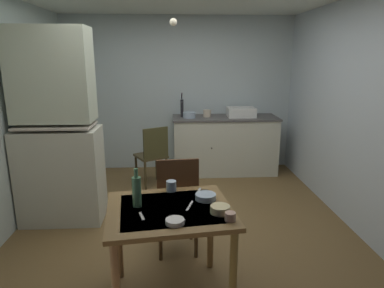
% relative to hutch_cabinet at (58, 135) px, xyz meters
% --- Properties ---
extents(ground_plane, '(5.34, 5.34, 0.00)m').
position_rel_hutch_cabinet_xyz_m(ground_plane, '(1.41, -0.26, -1.03)').
color(ground_plane, brown).
extents(wall_back, '(3.87, 0.10, 2.53)m').
position_rel_hutch_cabinet_xyz_m(wall_back, '(1.41, 1.96, 0.24)').
color(wall_back, silver).
rests_on(wall_back, ground).
extents(wall_right, '(0.10, 4.44, 2.53)m').
position_rel_hutch_cabinet_xyz_m(wall_right, '(3.34, -0.26, 0.24)').
color(wall_right, silver).
rests_on(wall_right, ground).
extents(hutch_cabinet, '(0.91, 0.51, 2.20)m').
position_rel_hutch_cabinet_xyz_m(hutch_cabinet, '(0.00, 0.00, 0.00)').
color(hutch_cabinet, beige).
rests_on(hutch_cabinet, ground).
extents(counter_cabinet, '(1.70, 0.64, 0.94)m').
position_rel_hutch_cabinet_xyz_m(counter_cabinet, '(2.15, 1.59, -0.56)').
color(counter_cabinet, beige).
rests_on(counter_cabinet, ground).
extents(sink_basin, '(0.44, 0.34, 0.15)m').
position_rel_hutch_cabinet_xyz_m(sink_basin, '(2.40, 1.59, -0.01)').
color(sink_basin, white).
rests_on(sink_basin, counter_cabinet).
extents(hand_pump, '(0.05, 0.27, 0.39)m').
position_rel_hutch_cabinet_xyz_m(hand_pump, '(1.45, 1.64, 0.08)').
color(hand_pump, '#232328').
rests_on(hand_pump, counter_cabinet).
extents(mixing_bowl_counter, '(0.20, 0.20, 0.09)m').
position_rel_hutch_cabinet_xyz_m(mixing_bowl_counter, '(1.56, 1.54, -0.05)').
color(mixing_bowl_counter, '#9EB2C6').
rests_on(mixing_bowl_counter, counter_cabinet).
extents(stoneware_crock, '(0.13, 0.13, 0.11)m').
position_rel_hutch_cabinet_xyz_m(stoneware_crock, '(1.85, 1.61, -0.04)').
color(stoneware_crock, beige).
rests_on(stoneware_crock, counter_cabinet).
extents(dining_table, '(1.03, 0.92, 0.78)m').
position_rel_hutch_cabinet_xyz_m(dining_table, '(1.26, -1.44, -0.37)').
color(dining_table, brown).
rests_on(dining_table, ground).
extents(chair_far_side, '(0.43, 0.43, 1.00)m').
position_rel_hutch_cabinet_xyz_m(chair_far_side, '(1.33, -0.81, -0.51)').
color(chair_far_side, '#48321A').
rests_on(chair_far_side, ground).
extents(chair_by_counter, '(0.54, 0.54, 0.92)m').
position_rel_hutch_cabinet_xyz_m(chair_by_counter, '(1.00, 0.99, -0.53)').
color(chair_by_counter, '#413820').
rests_on(chair_by_counter, ground).
extents(serving_bowl_wide, '(0.17, 0.17, 0.05)m').
position_rel_hutch_cabinet_xyz_m(serving_bowl_wide, '(1.55, -1.29, -0.23)').
color(serving_bowl_wide, '#9EB2C6').
rests_on(serving_bowl_wide, dining_table).
extents(soup_bowl_small, '(0.14, 0.14, 0.05)m').
position_rel_hutch_cabinet_xyz_m(soup_bowl_small, '(1.63, -1.54, -0.22)').
color(soup_bowl_small, beige).
rests_on(soup_bowl_small, dining_table).
extents(sauce_dish, '(0.13, 0.13, 0.03)m').
position_rel_hutch_cabinet_xyz_m(sauce_dish, '(1.30, -1.69, -0.23)').
color(sauce_dish, white).
rests_on(sauce_dish, dining_table).
extents(mug_tall, '(0.09, 0.09, 0.09)m').
position_rel_hutch_cabinet_xyz_m(mug_tall, '(1.28, -1.10, -0.21)').
color(mug_tall, '#9EB2C6').
rests_on(mug_tall, dining_table).
extents(mug_dark, '(0.08, 0.08, 0.06)m').
position_rel_hutch_cabinet_xyz_m(mug_dark, '(1.69, -1.66, -0.22)').
color(mug_dark, tan).
rests_on(mug_dark, dining_table).
extents(glass_bottle, '(0.07, 0.07, 0.30)m').
position_rel_hutch_cabinet_xyz_m(glass_bottle, '(1.02, -1.39, -0.13)').
color(glass_bottle, '#4C7F56').
rests_on(glass_bottle, dining_table).
extents(table_knife, '(0.07, 0.18, 0.00)m').
position_rel_hutch_cabinet_xyz_m(table_knife, '(1.42, -1.41, -0.25)').
color(table_knife, silver).
rests_on(table_knife, dining_table).
extents(teaspoon_near_bowl, '(0.06, 0.13, 0.00)m').
position_rel_hutch_cabinet_xyz_m(teaspoon_near_bowl, '(1.07, -1.57, -0.25)').
color(teaspoon_near_bowl, beige).
rests_on(teaspoon_near_bowl, dining_table).
extents(teaspoon_by_cup, '(0.05, 0.13, 0.00)m').
position_rel_hutch_cabinet_xyz_m(teaspoon_by_cup, '(1.51, -1.12, -0.25)').
color(teaspoon_by_cup, beige).
rests_on(teaspoon_by_cup, dining_table).
extents(pendant_bulb, '(0.08, 0.08, 0.08)m').
position_rel_hutch_cabinet_xyz_m(pendant_bulb, '(1.32, -0.06, 1.20)').
color(pendant_bulb, '#F9EFCC').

